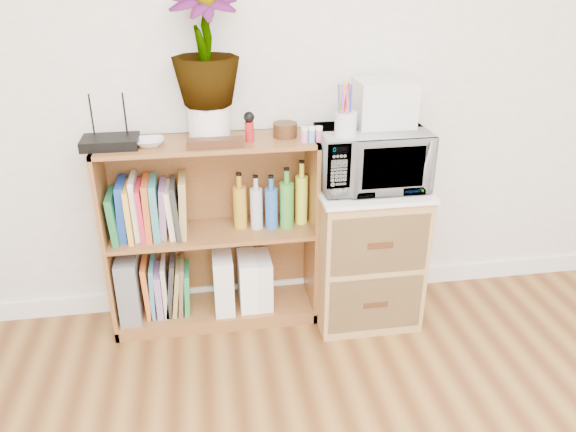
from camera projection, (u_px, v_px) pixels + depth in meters
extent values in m
cube|color=white|center=(280.00, 288.00, 3.08)|extent=(4.00, 0.02, 0.10)
cube|color=brown|center=(213.00, 235.00, 2.73)|extent=(1.00, 0.30, 0.95)
cube|color=#9E7542|center=(364.00, 253.00, 2.82)|extent=(0.50, 0.45, 0.70)
imported|color=white|center=(371.00, 158.00, 2.60)|extent=(0.50, 0.34, 0.27)
cylinder|color=silver|center=(346.00, 124.00, 2.43)|extent=(0.10, 0.10, 0.11)
cube|color=silver|center=(384.00, 102.00, 2.57)|extent=(0.26, 0.22, 0.21)
cube|color=black|center=(110.00, 142.00, 2.44)|extent=(0.24, 0.16, 0.04)
imported|color=silver|center=(150.00, 142.00, 2.46)|extent=(0.13, 0.13, 0.03)
cylinder|color=white|center=(209.00, 123.00, 2.51)|extent=(0.19, 0.19, 0.16)
imported|color=#437A31|center=(204.00, 44.00, 2.37)|extent=(0.29, 0.29, 0.52)
cube|color=#321C0D|center=(216.00, 143.00, 2.43)|extent=(0.25, 0.06, 0.04)
cylinder|color=#A5141B|center=(249.00, 132.00, 2.50)|extent=(0.04, 0.04, 0.09)
cylinder|color=#381F0F|center=(285.00, 130.00, 2.57)|extent=(0.11, 0.11, 0.06)
cube|color=pink|center=(312.00, 136.00, 2.50)|extent=(0.11, 0.04, 0.06)
cube|color=slate|center=(130.00, 284.00, 2.77)|extent=(0.10, 0.27, 0.33)
cube|color=silver|center=(223.00, 280.00, 2.83)|extent=(0.10, 0.24, 0.30)
cube|color=white|center=(247.00, 281.00, 2.86)|extent=(0.09, 0.22, 0.27)
cube|color=silver|center=(262.00, 280.00, 2.87)|extent=(0.08, 0.21, 0.27)
cube|color=#1B6534|center=(115.00, 215.00, 2.60)|extent=(0.04, 0.20, 0.23)
cube|color=#1A3C9F|center=(122.00, 210.00, 2.60)|extent=(0.05, 0.20, 0.27)
cube|color=gold|center=(130.00, 211.00, 2.61)|extent=(0.02, 0.20, 0.26)
cube|color=silver|center=(135.00, 207.00, 2.61)|extent=(0.03, 0.20, 0.29)
cube|color=#C72241|center=(142.00, 210.00, 2.62)|extent=(0.03, 0.20, 0.26)
cube|color=#C15522|center=(148.00, 208.00, 2.62)|extent=(0.03, 0.20, 0.28)
cube|color=teal|center=(155.00, 208.00, 2.62)|extent=(0.03, 0.20, 0.28)
cube|color=#865C8B|center=(163.00, 210.00, 2.63)|extent=(0.04, 0.20, 0.25)
cube|color=beige|center=(170.00, 211.00, 2.64)|extent=(0.04, 0.20, 0.24)
cube|color=#2B2B2B|center=(176.00, 208.00, 2.64)|extent=(0.04, 0.20, 0.27)
cube|color=#A5884C|center=(183.00, 205.00, 2.64)|extent=(0.05, 0.20, 0.29)
cylinder|color=#B48721|center=(240.00, 203.00, 2.68)|extent=(0.07, 0.07, 0.27)
cylinder|color=#B2BEC9|center=(256.00, 203.00, 2.69)|extent=(0.06, 0.06, 0.26)
cylinder|color=blue|center=(271.00, 202.00, 2.70)|extent=(0.06, 0.06, 0.26)
cylinder|color=green|center=(286.00, 198.00, 2.71)|extent=(0.07, 0.07, 0.30)
cylinder|color=#D4E736|center=(302.00, 195.00, 2.71)|extent=(0.06, 0.06, 0.31)
cube|color=orange|center=(147.00, 287.00, 2.79)|extent=(0.03, 0.19, 0.28)
cube|color=teal|center=(153.00, 287.00, 2.80)|extent=(0.03, 0.19, 0.27)
cube|color=#966CA2|center=(160.00, 290.00, 2.81)|extent=(0.03, 0.19, 0.23)
cube|color=#C7B19B|center=(165.00, 286.00, 2.80)|extent=(0.02, 0.19, 0.28)
cube|color=#2A2A2A|center=(171.00, 284.00, 2.81)|extent=(0.06, 0.19, 0.29)
cube|color=olive|center=(176.00, 287.00, 2.82)|extent=(0.06, 0.19, 0.26)
cube|color=brown|center=(181.00, 285.00, 2.82)|extent=(0.05, 0.19, 0.27)
cube|color=#217D41|center=(187.00, 288.00, 2.83)|extent=(0.04, 0.19, 0.23)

